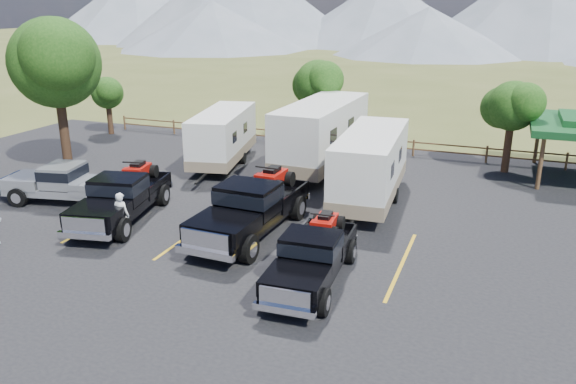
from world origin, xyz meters
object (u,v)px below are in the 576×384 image
(trailer_left, at_px, (223,137))
(trailer_center, at_px, (322,135))
(rig_left, at_px, (122,196))
(trailer_right, at_px, (370,167))
(person_a, at_px, (122,215))
(tree_big_nw, at_px, (55,63))
(pickup_silver, at_px, (67,183))
(rig_right, at_px, (313,255))
(rig_center, at_px, (252,206))

(trailer_left, height_order, trailer_center, trailer_center)
(rig_left, distance_m, trailer_right, 10.49)
(rig_left, xyz_separation_m, person_a, (1.13, -1.57, -0.12))
(tree_big_nw, height_order, trailer_left, tree_big_nw)
(pickup_silver, bearing_deg, tree_big_nw, -149.47)
(rig_right, bearing_deg, trailer_center, 103.76)
(rig_left, distance_m, rig_center, 5.54)
(tree_big_nw, xyz_separation_m, trailer_center, (12.44, 4.91, -3.69))
(tree_big_nw, distance_m, trailer_right, 16.53)
(tree_big_nw, bearing_deg, trailer_right, 2.56)
(rig_left, distance_m, rig_right, 9.21)
(rig_center, relative_size, trailer_center, 0.67)
(pickup_silver, bearing_deg, rig_left, 65.76)
(pickup_silver, bearing_deg, rig_right, 64.45)
(trailer_left, distance_m, trailer_right, 9.41)
(trailer_center, bearing_deg, tree_big_nw, -156.83)
(rig_right, bearing_deg, tree_big_nw, 152.81)
(trailer_center, bearing_deg, rig_right, -71.55)
(trailer_center, xyz_separation_m, pickup_silver, (-8.76, -9.01, -0.97))
(tree_big_nw, bearing_deg, trailer_center, 21.55)
(trailer_center, relative_size, person_a, 5.81)
(rig_center, height_order, trailer_left, trailer_left)
(rig_center, relative_size, person_a, 3.92)
(rig_left, bearing_deg, trailer_center, 49.97)
(rig_left, relative_size, person_a, 3.70)
(trailer_left, bearing_deg, pickup_silver, -125.79)
(trailer_left, relative_size, pickup_silver, 1.41)
(trailer_left, relative_size, trailer_right, 0.93)
(rig_center, relative_size, rig_right, 1.22)
(trailer_right, bearing_deg, trailer_center, 126.95)
(rig_left, relative_size, trailer_right, 0.72)
(pickup_silver, bearing_deg, trailer_left, 144.90)
(trailer_left, xyz_separation_m, trailer_right, (8.85, -3.21, 0.12))
(tree_big_nw, height_order, person_a, tree_big_nw)
(trailer_left, xyz_separation_m, pickup_silver, (-3.51, -8.02, -0.63))
(pickup_silver, xyz_separation_m, person_a, (4.65, -2.37, -0.01))
(rig_right, bearing_deg, trailer_right, 87.46)
(trailer_center, distance_m, pickup_silver, 12.60)
(rig_right, bearing_deg, rig_center, 136.90)
(tree_big_nw, bearing_deg, trailer_left, 28.62)
(rig_center, bearing_deg, trailer_left, 125.72)
(tree_big_nw, distance_m, trailer_center, 13.88)
(rig_right, distance_m, trailer_left, 14.28)
(pickup_silver, bearing_deg, trailer_right, 99.81)
(trailer_center, height_order, person_a, trailer_center)
(trailer_left, bearing_deg, rig_right, -63.45)
(tree_big_nw, distance_m, pickup_silver, 7.22)
(trailer_left, height_order, person_a, trailer_left)
(tree_big_nw, xyz_separation_m, rig_left, (7.20, -4.89, -4.55))
(tree_big_nw, distance_m, rig_left, 9.82)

